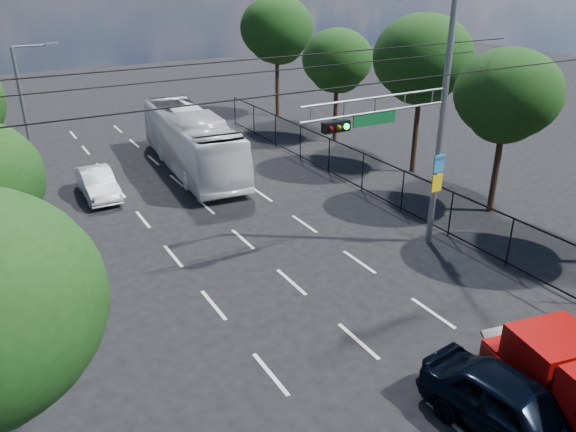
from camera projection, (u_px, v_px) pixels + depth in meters
ground at (456, 427)px, 13.69m from camera, size 120.00×120.00×0.00m
lane_markings at (223, 222)px, 24.78m from camera, size 6.12×38.00×0.01m
signal_mast at (418, 119)px, 20.31m from camera, size 6.43×0.39×9.50m
streetlight_left at (28, 113)px, 26.64m from camera, size 2.09×0.22×7.08m
utility_wires at (279, 73)px, 17.76m from camera, size 22.00×5.04×0.74m
fence_right at (386, 182)px, 26.38m from camera, size 0.06×34.03×2.00m
tree_right_b at (507, 101)px, 23.91m from camera, size 4.50×4.50×7.31m
tree_right_c at (422, 65)px, 28.66m from camera, size 5.10×5.10×8.29m
tree_right_d at (337, 64)px, 34.38m from camera, size 4.32×4.32×7.02m
tree_right_e at (277, 34)px, 40.38m from camera, size 5.28×5.28×8.58m
navy_hatchback at (516, 411)px, 13.07m from camera, size 2.45×4.93×1.62m
white_bus at (192, 141)px, 30.66m from camera, size 3.61×11.69×3.21m
white_van at (97, 183)px, 27.26m from camera, size 1.49×4.14×1.36m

